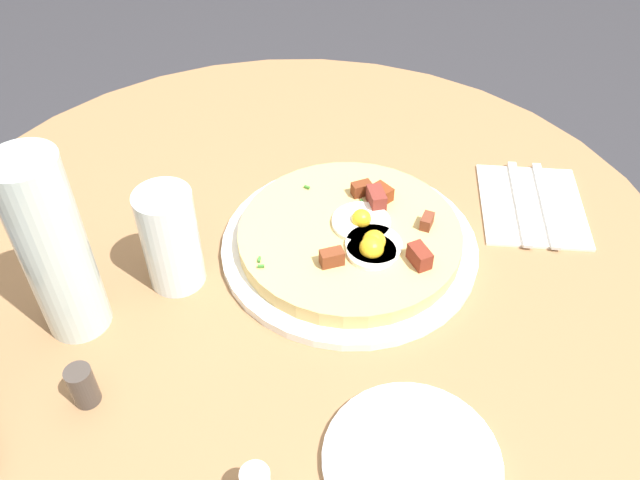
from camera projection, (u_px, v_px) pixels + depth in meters
The scene contains 10 objects.
dining_table at pixel (294, 333), 0.98m from camera, with size 1.03×1.03×0.70m.
pizza_plate at pixel (349, 246), 0.86m from camera, with size 0.33×0.33×0.01m, color white.
breakfast_pizza at pixel (352, 236), 0.85m from camera, with size 0.29×0.29×0.05m.
bread_plate at pixel (412, 461), 0.65m from camera, with size 0.18×0.18×0.01m, color white.
napkin at pixel (532, 205), 0.93m from camera, with size 0.17×0.14×0.00m, color white.
fork at pixel (546, 204), 0.92m from camera, with size 0.18×0.01×0.01m, color silver.
knife at pixel (519, 202), 0.92m from camera, with size 0.18×0.01×0.01m, color silver.
water_glass at pixel (170, 237), 0.79m from camera, with size 0.07×0.07×0.13m, color silver.
water_bottle at pixel (54, 249), 0.70m from camera, with size 0.07×0.07×0.23m, color silver.
pepper_shaker at pixel (83, 386), 0.69m from camera, with size 0.03×0.03×0.05m, color #3F3833.
Camera 1 is at (-0.15, -0.59, 1.31)m, focal length 37.24 mm.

